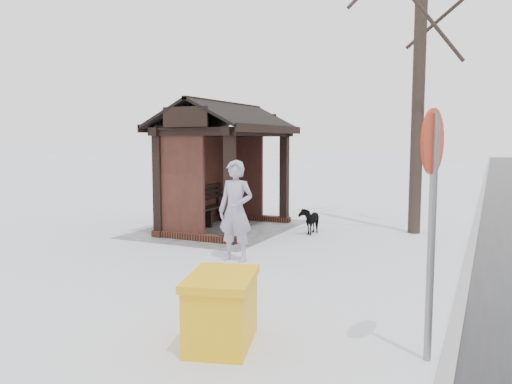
% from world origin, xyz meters
% --- Properties ---
extents(ground, '(120.00, 120.00, 0.00)m').
position_xyz_m(ground, '(0.00, 0.00, 0.00)').
color(ground, silver).
rests_on(ground, ground).
extents(kerb, '(120.00, 0.15, 0.06)m').
position_xyz_m(kerb, '(0.00, 5.50, 0.01)').
color(kerb, gray).
rests_on(kerb, ground).
extents(trampled_patch, '(4.20, 3.20, 0.02)m').
position_xyz_m(trampled_patch, '(0.00, -0.20, 0.01)').
color(trampled_patch, '#96969C').
rests_on(trampled_patch, ground).
extents(bus_shelter, '(3.60, 2.40, 3.09)m').
position_xyz_m(bus_shelter, '(0.00, -0.16, 2.17)').
color(bus_shelter, '#3B1E15').
rests_on(bus_shelter, ground).
extents(pedestrian, '(0.44, 0.67, 1.82)m').
position_xyz_m(pedestrian, '(2.70, 1.67, 0.91)').
color(pedestrian, '#9590A9').
rests_on(pedestrian, ground).
extents(dog, '(0.75, 0.36, 0.63)m').
position_xyz_m(dog, '(-0.37, 2.01, 0.31)').
color(dog, black).
rests_on(dog, ground).
extents(grit_bin, '(1.14, 0.93, 0.76)m').
position_xyz_m(grit_bin, '(6.07, 3.26, 0.39)').
color(grit_bin, '#E7A80D').
rests_on(grit_bin, ground).
extents(road_sign, '(0.63, 0.16, 2.48)m').
position_xyz_m(road_sign, '(5.54, 5.28, 1.77)').
color(road_sign, slate).
rests_on(road_sign, ground).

